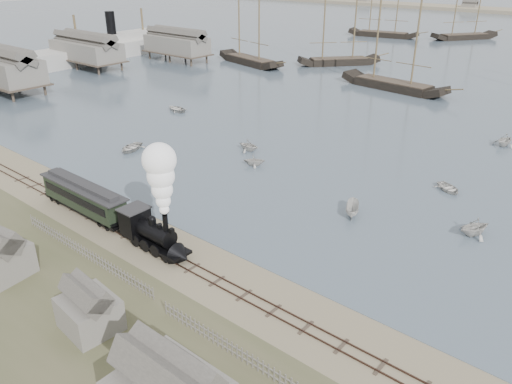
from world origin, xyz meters
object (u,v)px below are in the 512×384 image
Objects in this scene: locomotive at (158,207)px; passenger_coach at (84,196)px; steamship at (112,34)px; beached_dinghy at (74,185)px.

locomotive reaches higher than passenger_coach.
locomotive is 104.21m from steamship.
steamship reaches higher than beached_dinghy.
steamship is at bearing 146.69° from locomotive.
beached_dinghy is (-6.55, 2.68, -1.59)m from passenger_coach.
passenger_coach is 94.30m from steamship.
beached_dinghy is (-18.77, 2.68, -4.31)m from locomotive.
locomotive is 2.88× the size of beached_dinghy.
locomotive is at bearing -127.67° from steamship.
passenger_coach is at bearing -131.76° from steamship.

